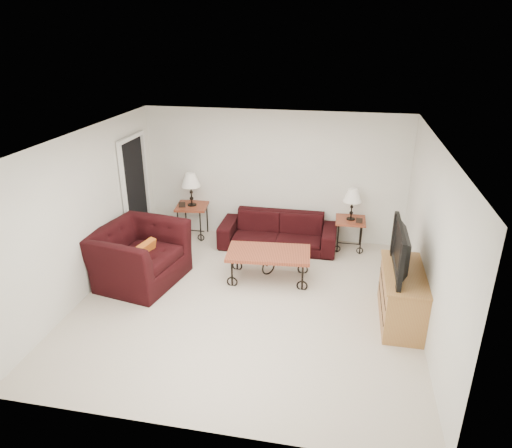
{
  "coord_description": "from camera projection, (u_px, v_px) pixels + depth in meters",
  "views": [
    {
      "loc": [
        1.29,
        -5.89,
        3.83
      ],
      "look_at": [
        0.0,
        0.7,
        1.0
      ],
      "focal_mm": 32.39,
      "sensor_mm": 36.0,
      "label": 1
    }
  ],
  "objects": [
    {
      "name": "ground",
      "position": [
        247.0,
        302.0,
        7.04
      ],
      "size": [
        5.0,
        5.0,
        0.0
      ],
      "primitive_type": "plane",
      "color": "beige",
      "rests_on": "ground"
    },
    {
      "name": "wall_left",
      "position": [
        86.0,
        214.0,
        7.0
      ],
      "size": [
        0.02,
        5.0,
        2.5
      ],
      "primitive_type": "cube",
      "color": "silver",
      "rests_on": "ground"
    },
    {
      "name": "doorway",
      "position": [
        136.0,
        194.0,
        8.58
      ],
      "size": [
        0.08,
        0.94,
        2.04
      ],
      "primitive_type": "cube",
      "color": "black",
      "rests_on": "ground"
    },
    {
      "name": "photo_frame_right",
      "position": [
        359.0,
        221.0,
        8.36
      ],
      "size": [
        0.12,
        0.04,
        0.1
      ],
      "primitive_type": "cube",
      "rotation": [
        0.0,
        0.0,
        -0.19
      ],
      "color": "black",
      "rests_on": "side_table_right"
    },
    {
      "name": "photo_frame_left",
      "position": [
        182.0,
        205.0,
        8.93
      ],
      "size": [
        0.13,
        0.05,
        0.11
      ],
      "primitive_type": "cube",
      "rotation": [
        0.0,
        0.0,
        0.3
      ],
      "color": "black",
      "rests_on": "side_table_left"
    },
    {
      "name": "coffee_table",
      "position": [
        268.0,
        266.0,
        7.59
      ],
      "size": [
        1.4,
        0.84,
        0.5
      ],
      "primitive_type": "cube",
      "rotation": [
        0.0,
        0.0,
        0.08
      ],
      "color": "#9C4227",
      "rests_on": "ground"
    },
    {
      "name": "lamp_left",
      "position": [
        191.0,
        189.0,
        8.93
      ],
      "size": [
        0.41,
        0.41,
        0.65
      ],
      "primitive_type": null,
      "rotation": [
        0.0,
        0.0,
        0.12
      ],
      "color": "black",
      "rests_on": "side_table_left"
    },
    {
      "name": "tv_stand",
      "position": [
        402.0,
        296.0,
        6.46
      ],
      "size": [
        0.54,
        1.29,
        0.77
      ],
      "primitive_type": "cube",
      "color": "olive",
      "rests_on": "ground"
    },
    {
      "name": "ceiling",
      "position": [
        246.0,
        139.0,
        6.07
      ],
      "size": [
        5.0,
        5.0,
        0.0
      ],
      "primitive_type": "plane",
      "color": "white",
      "rests_on": "wall_back"
    },
    {
      "name": "side_table_right",
      "position": [
        349.0,
        234.0,
        8.65
      ],
      "size": [
        0.55,
        0.55,
        0.59
      ],
      "primitive_type": "cube",
      "rotation": [
        0.0,
        0.0,
        0.02
      ],
      "color": "#9C4227",
      "rests_on": "ground"
    },
    {
      "name": "wall_back",
      "position": [
        274.0,
        176.0,
        8.82
      ],
      "size": [
        5.0,
        0.02,
        2.5
      ],
      "primitive_type": "cube",
      "color": "silver",
      "rests_on": "ground"
    },
    {
      "name": "armchair",
      "position": [
        138.0,
        255.0,
        7.48
      ],
      "size": [
        1.48,
        1.62,
        0.92
      ],
      "primitive_type": "imported",
      "rotation": [
        0.0,
        0.0,
        1.38
      ],
      "color": "black",
      "rests_on": "ground"
    },
    {
      "name": "throw_pillow",
      "position": [
        145.0,
        254.0,
        7.39
      ],
      "size": [
        0.19,
        0.43,
        0.42
      ],
      "primitive_type": "cube",
      "rotation": [
        0.0,
        0.0,
        1.38
      ],
      "color": "#C47619",
      "rests_on": "armchair"
    },
    {
      "name": "wall_front",
      "position": [
        190.0,
        330.0,
        4.3
      ],
      "size": [
        5.0,
        0.02,
        2.5
      ],
      "primitive_type": "cube",
      "color": "silver",
      "rests_on": "ground"
    },
    {
      "name": "wall_right",
      "position": [
        431.0,
        241.0,
        6.12
      ],
      "size": [
        0.02,
        5.0,
        2.5
      ],
      "primitive_type": "cube",
      "color": "silver",
      "rests_on": "ground"
    },
    {
      "name": "television",
      "position": [
        407.0,
        250.0,
        6.19
      ],
      "size": [
        0.15,
        1.15,
        0.66
      ],
      "primitive_type": "imported",
      "rotation": [
        0.0,
        0.0,
        -1.57
      ],
      "color": "black",
      "rests_on": "tv_stand"
    },
    {
      "name": "backpack",
      "position": [
        327.0,
        247.0,
        8.35
      ],
      "size": [
        0.33,
        0.25,
        0.41
      ],
      "primitive_type": "ellipsoid",
      "rotation": [
        0.0,
        0.0,
        -0.03
      ],
      "color": "black",
      "rests_on": "ground"
    },
    {
      "name": "lamp_right",
      "position": [
        352.0,
        204.0,
        8.42
      ],
      "size": [
        0.34,
        0.34,
        0.59
      ],
      "primitive_type": null,
      "rotation": [
        0.0,
        0.0,
        0.02
      ],
      "color": "black",
      "rests_on": "side_table_right"
    },
    {
      "name": "side_table_left",
      "position": [
        193.0,
        221.0,
        9.19
      ],
      "size": [
        0.67,
        0.67,
        0.65
      ],
      "primitive_type": "cube",
      "rotation": [
        0.0,
        0.0,
        0.12
      ],
      "color": "#9C4227",
      "rests_on": "ground"
    },
    {
      "name": "sofa",
      "position": [
        278.0,
        231.0,
        8.72
      ],
      "size": [
        2.18,
        0.85,
        0.64
      ],
      "primitive_type": "imported",
      "color": "black",
      "rests_on": "ground"
    }
  ]
}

